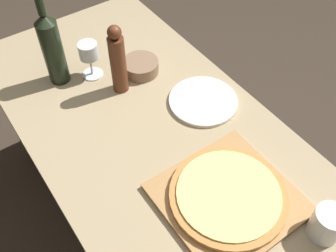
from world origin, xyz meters
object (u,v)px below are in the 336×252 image
small_bowl (141,67)px  pepper_mill (118,61)px  pizza (228,195)px  wine_glass (89,53)px  wine_bottle (52,48)px

small_bowl → pepper_mill: bearing=-161.6°
pizza → small_bowl: size_ratio=2.50×
wine_glass → pepper_mill: bearing=-68.6°
wine_bottle → wine_glass: size_ratio=2.50×
wine_bottle → pizza: bearing=-76.9°
pizza → pepper_mill: (-0.01, 0.59, 0.10)m
pepper_mill → small_bowl: pepper_mill is taller
small_bowl → wine_bottle: bearing=152.9°
wine_bottle → pepper_mill: 0.24m
pepper_mill → wine_glass: pepper_mill is taller
wine_glass → small_bowl: 0.20m
wine_glass → wine_bottle: bearing=157.1°
wine_bottle → pepper_mill: (0.16, -0.18, -0.02)m
pizza → small_bowl: small_bowl is taller
pizza → wine_glass: (-0.07, 0.72, 0.07)m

